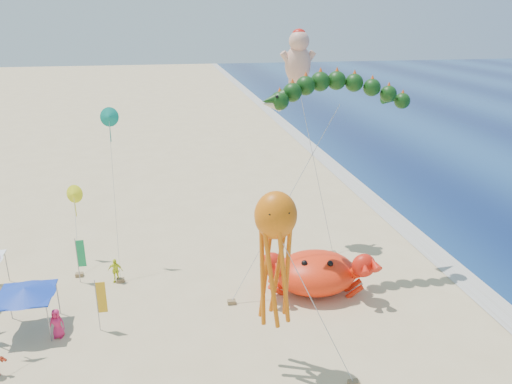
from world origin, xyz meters
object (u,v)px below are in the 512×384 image
octopus_kite (275,248)px  dragon_kite (338,97)px  cherub_kite (298,58)px  crab_inflatable (316,272)px  canopy_blue (25,292)px

octopus_kite → dragon_kite: bearing=56.4°
dragon_kite → cherub_kite: 6.45m
crab_inflatable → dragon_kite: 11.12m
crab_inflatable → octopus_kite: size_ratio=0.77×
octopus_kite → canopy_blue: octopus_kite is taller
crab_inflatable → cherub_kite: bearing=84.8°
cherub_kite → octopus_kite: bearing=-108.4°
octopus_kite → cherub_kite: bearing=71.6°
canopy_blue → cherub_kite: bearing=28.2°
cherub_kite → octopus_kite: size_ratio=1.71×
dragon_kite → cherub_kite: size_ratio=0.83×
crab_inflatable → octopus_kite: bearing=-123.0°
cherub_kite → canopy_blue: 23.35m
cherub_kite → dragon_kite: bearing=-81.4°
dragon_kite → octopus_kite: bearing=-123.6°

